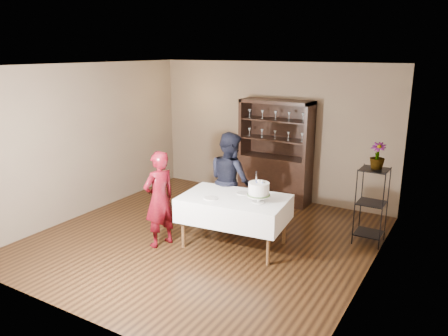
{
  "coord_description": "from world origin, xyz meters",
  "views": [
    {
      "loc": [
        3.55,
        -5.38,
        2.92
      ],
      "look_at": [
        0.3,
        0.1,
        1.19
      ],
      "focal_mm": 35.0,
      "sensor_mm": 36.0,
      "label": 1
    }
  ],
  "objects_px": {
    "cake_table": "(234,209)",
    "potted_plant": "(377,156)",
    "cake": "(259,190)",
    "china_hutch": "(275,168)",
    "man": "(230,180)",
    "plant_etagere": "(371,203)",
    "woman": "(159,199)"
  },
  "relations": [
    {
      "from": "cake_table",
      "to": "potted_plant",
      "type": "height_order",
      "value": "potted_plant"
    },
    {
      "from": "woman",
      "to": "cake",
      "type": "height_order",
      "value": "woman"
    },
    {
      "from": "cake",
      "to": "potted_plant",
      "type": "xyz_separation_m",
      "value": [
        1.35,
        1.23,
        0.41
      ]
    },
    {
      "from": "cake_table",
      "to": "potted_plant",
      "type": "bearing_deg",
      "value": 34.45
    },
    {
      "from": "man",
      "to": "potted_plant",
      "type": "height_order",
      "value": "man"
    },
    {
      "from": "man",
      "to": "cake",
      "type": "xyz_separation_m",
      "value": [
        0.86,
        -0.67,
        0.16
      ]
    },
    {
      "from": "cake_table",
      "to": "china_hutch",
      "type": "bearing_deg",
      "value": 98.47
    },
    {
      "from": "woman",
      "to": "potted_plant",
      "type": "xyz_separation_m",
      "value": [
        2.75,
        1.76,
        0.64
      ]
    },
    {
      "from": "china_hutch",
      "to": "cake_table",
      "type": "distance_m",
      "value": 2.26
    },
    {
      "from": "plant_etagere",
      "to": "woman",
      "type": "relative_size",
      "value": 0.81
    },
    {
      "from": "china_hutch",
      "to": "woman",
      "type": "relative_size",
      "value": 1.34
    },
    {
      "from": "china_hutch",
      "to": "plant_etagere",
      "type": "relative_size",
      "value": 1.67
    },
    {
      "from": "china_hutch",
      "to": "potted_plant",
      "type": "xyz_separation_m",
      "value": [
        2.1,
        -1.02,
        0.72
      ]
    },
    {
      "from": "cake_table",
      "to": "woman",
      "type": "relative_size",
      "value": 1.12
    },
    {
      "from": "china_hutch",
      "to": "man",
      "type": "xyz_separation_m",
      "value": [
        -0.11,
        -1.59,
        0.15
      ]
    },
    {
      "from": "china_hutch",
      "to": "cake",
      "type": "height_order",
      "value": "china_hutch"
    },
    {
      "from": "cake_table",
      "to": "cake",
      "type": "relative_size",
      "value": 3.6
    },
    {
      "from": "woman",
      "to": "cake",
      "type": "distance_m",
      "value": 1.51
    },
    {
      "from": "china_hutch",
      "to": "potted_plant",
      "type": "height_order",
      "value": "china_hutch"
    },
    {
      "from": "plant_etagere",
      "to": "potted_plant",
      "type": "xyz_separation_m",
      "value": [
        0.02,
        0.03,
        0.74
      ]
    },
    {
      "from": "china_hutch",
      "to": "cake_table",
      "type": "height_order",
      "value": "china_hutch"
    },
    {
      "from": "china_hutch",
      "to": "man",
      "type": "bearing_deg",
      "value": -93.97
    },
    {
      "from": "china_hutch",
      "to": "cake_table",
      "type": "xyz_separation_m",
      "value": [
        0.33,
        -2.23,
        -0.06
      ]
    },
    {
      "from": "china_hutch",
      "to": "man",
      "type": "distance_m",
      "value": 1.6
    },
    {
      "from": "plant_etagere",
      "to": "cake",
      "type": "relative_size",
      "value": 2.58
    },
    {
      "from": "cake",
      "to": "china_hutch",
      "type": "bearing_deg",
      "value": 108.3
    },
    {
      "from": "cake",
      "to": "cake_table",
      "type": "bearing_deg",
      "value": 176.81
    },
    {
      "from": "woman",
      "to": "man",
      "type": "distance_m",
      "value": 1.31
    },
    {
      "from": "cake_table",
      "to": "cake",
      "type": "height_order",
      "value": "cake"
    },
    {
      "from": "cake_table",
      "to": "potted_plant",
      "type": "xyz_separation_m",
      "value": [
        1.76,
        1.21,
        0.79
      ]
    },
    {
      "from": "man",
      "to": "potted_plant",
      "type": "distance_m",
      "value": 2.35
    },
    {
      "from": "man",
      "to": "potted_plant",
      "type": "relative_size",
      "value": 4.06
    }
  ]
}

